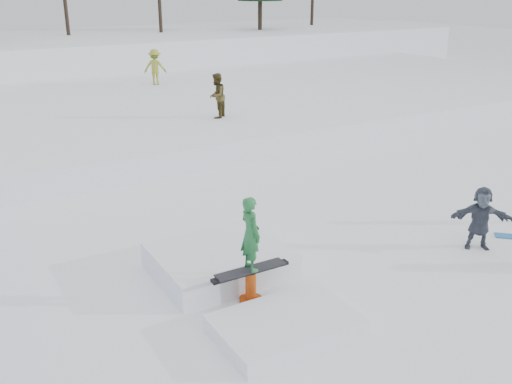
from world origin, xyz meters
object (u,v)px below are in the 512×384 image
walker_olive (217,96)px  jib_rail_feature (236,274)px  walker_ygreen (155,67)px  spectator_dark (480,218)px

walker_olive → jib_rail_feature: (-4.85, -10.48, -1.34)m
walker_ygreen → jib_rail_feature: walker_ygreen is taller
walker_ygreen → jib_rail_feature: (-5.52, -18.70, -1.37)m
walker_olive → spectator_dark: 11.70m
walker_olive → walker_ygreen: walker_ygreen is taller
walker_olive → spectator_dark: (0.74, -11.65, -0.91)m
walker_olive → walker_ygreen: size_ratio=0.97×
walker_ygreen → spectator_dark: walker_ygreen is taller
walker_olive → jib_rail_feature: 11.63m
walker_ygreen → jib_rail_feature: bearing=104.2°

